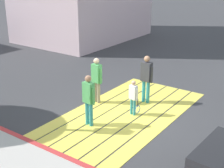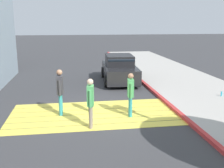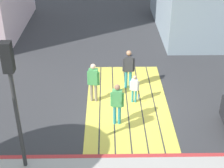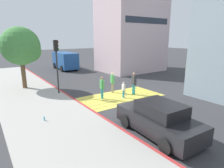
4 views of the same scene
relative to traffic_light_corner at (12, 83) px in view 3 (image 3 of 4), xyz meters
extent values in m
plane|color=#38383A|center=(3.58, -3.37, -3.04)|extent=(120.00, 120.00, 0.00)
cube|color=#EAD64C|center=(3.58, -4.74, -3.03)|extent=(6.40, 0.50, 0.01)
cube|color=#EAD64C|center=(3.58, -4.19, -3.03)|extent=(6.40, 0.50, 0.01)
cube|color=#EAD64C|center=(3.58, -3.64, -3.03)|extent=(6.40, 0.50, 0.01)
cube|color=#EAD64C|center=(3.58, -3.09, -3.03)|extent=(6.40, 0.50, 0.01)
cube|color=#EAD64C|center=(3.58, -2.54, -3.03)|extent=(6.40, 0.50, 0.01)
cube|color=#EAD64C|center=(3.58, -1.99, -3.03)|extent=(6.40, 0.50, 0.01)
cube|color=#BC3333|center=(0.33, -3.37, -2.97)|extent=(0.16, 40.00, 0.13)
cylinder|color=#2D2D2D|center=(-0.02, 0.00, -1.34)|extent=(0.12, 0.12, 3.40)
cube|color=black|center=(-0.02, 0.00, 0.78)|extent=(0.28, 0.28, 0.84)
sphere|color=maroon|center=(0.14, 0.00, 1.06)|extent=(0.18, 0.18, 0.18)
sphere|color=yellow|center=(0.14, 0.00, 0.79)|extent=(0.18, 0.18, 0.18)
sphere|color=#188429|center=(0.14, 0.00, 0.52)|extent=(0.18, 0.18, 0.18)
cylinder|color=gray|center=(3.79, -1.93, -2.64)|extent=(0.12, 0.12, 0.80)
cylinder|color=gray|center=(3.77, -2.11, -2.64)|extent=(0.12, 0.12, 0.80)
cube|color=#4CA559|center=(3.78, -2.02, -1.90)|extent=(0.26, 0.38, 0.67)
sphere|color=beige|center=(3.78, -2.02, -1.44)|extent=(0.21, 0.21, 0.21)
cylinder|color=#4CA559|center=(3.81, -1.82, -1.97)|extent=(0.09, 0.09, 0.57)
cylinder|color=#4CA559|center=(3.75, -2.22, -1.97)|extent=(0.09, 0.09, 0.57)
cylinder|color=teal|center=(2.24, -2.83, -2.64)|extent=(0.12, 0.12, 0.79)
cylinder|color=teal|center=(2.22, -3.00, -2.64)|extent=(0.12, 0.12, 0.79)
cube|color=#4CA559|center=(2.23, -2.91, -1.92)|extent=(0.25, 0.36, 0.65)
sphere|color=#9E7051|center=(2.23, -2.91, -1.48)|extent=(0.20, 0.20, 0.20)
cylinder|color=#4CA559|center=(2.25, -2.71, -1.99)|extent=(0.09, 0.09, 0.56)
cylinder|color=#4CA559|center=(2.21, -3.12, -1.99)|extent=(0.09, 0.09, 0.56)
cylinder|color=teal|center=(4.82, -3.38, -2.62)|extent=(0.13, 0.13, 0.84)
cylinder|color=teal|center=(4.82, -3.56, -2.62)|extent=(0.13, 0.13, 0.84)
cube|color=#333338|center=(4.82, -3.47, -1.85)|extent=(0.24, 0.38, 0.70)
sphere|color=#9E7051|center=(4.82, -3.47, -1.37)|extent=(0.22, 0.22, 0.22)
cylinder|color=#333338|center=(4.83, -3.26, -1.92)|extent=(0.09, 0.09, 0.59)
cylinder|color=#333338|center=(4.81, -3.68, -1.92)|extent=(0.09, 0.09, 0.59)
cylinder|color=teal|center=(3.67, -3.58, -2.75)|extent=(0.09, 0.09, 0.58)
cylinder|color=teal|center=(3.65, -3.71, -2.75)|extent=(0.09, 0.09, 0.58)
cube|color=white|center=(3.66, -3.65, -2.22)|extent=(0.19, 0.27, 0.48)
sphere|color=tan|center=(3.66, -3.65, -1.88)|extent=(0.15, 0.15, 0.15)
cylinder|color=white|center=(3.68, -3.49, -2.27)|extent=(0.06, 0.06, 0.41)
cylinder|color=white|center=(3.64, -3.80, -2.27)|extent=(0.06, 0.06, 0.41)
cylinder|color=black|center=(3.67, -3.82, -2.55)|extent=(0.03, 0.03, 0.28)
torus|color=blue|center=(3.67, -3.82, -2.80)|extent=(0.28, 0.06, 0.28)
camera|label=1|loc=(-4.78, -8.77, 1.76)|focal=51.56mm
camera|label=2|loc=(4.34, 6.50, 0.50)|focal=43.07mm
camera|label=3|loc=(-7.96, -2.56, 4.56)|focal=54.57mm
camera|label=4|loc=(-4.88, -14.42, 1.41)|focal=30.61mm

